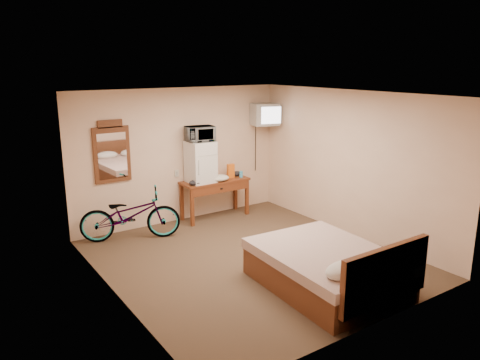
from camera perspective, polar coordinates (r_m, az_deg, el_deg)
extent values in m
plane|color=#4B3825|center=(7.29, 1.32, -9.63)|extent=(4.60, 4.60, 0.00)
plane|color=silver|center=(6.69, 1.45, 10.37)|extent=(4.60, 4.60, 0.00)
cube|color=beige|center=(8.81, -7.36, 2.98)|extent=(4.20, 0.04, 2.50)
cube|color=beige|center=(5.27, 16.15, -5.16)|extent=(4.20, 0.04, 2.50)
cube|color=beige|center=(5.96, -15.31, -2.86)|extent=(0.04, 4.60, 2.50)
cube|color=beige|center=(8.25, 13.33, 1.95)|extent=(0.04, 4.60, 2.50)
cube|color=beige|center=(8.84, -7.72, 0.81)|extent=(0.08, 0.01, 0.13)
cube|color=maroon|center=(8.98, -3.11, -0.11)|extent=(1.33, 0.52, 0.04)
cube|color=maroon|center=(8.62, -5.86, -3.36)|extent=(0.06, 0.06, 0.71)
cube|color=maroon|center=(9.24, 0.84, -2.09)|extent=(0.06, 0.06, 0.71)
cube|color=maroon|center=(8.97, -7.11, -2.70)|extent=(0.06, 0.06, 0.71)
cube|color=maroon|center=(9.57, -0.57, -1.52)|extent=(0.06, 0.06, 0.71)
cube|color=maroon|center=(8.82, -2.34, -1.03)|extent=(1.21, 0.05, 0.16)
cube|color=black|center=(8.81, -2.28, -1.06)|extent=(0.05, 0.02, 0.03)
cube|color=white|center=(8.75, -4.83, 2.22)|extent=(0.48, 0.46, 0.78)
cube|color=#AAAAA5|center=(8.52, -4.09, 2.98)|extent=(0.47, 0.01, 0.00)
cylinder|color=#AAAAA5|center=(8.48, -5.05, 1.51)|extent=(0.02, 0.02, 0.28)
imported|color=white|center=(8.66, -4.90, 5.64)|extent=(0.55, 0.42, 0.28)
cube|color=orange|center=(9.11, -1.15, 1.13)|extent=(0.14, 0.09, 0.27)
cylinder|color=#3FA7D9|center=(9.16, 0.13, 0.72)|extent=(0.07, 0.07, 0.12)
ellipsoid|color=white|center=(8.87, -2.51, 0.25)|extent=(0.38, 0.29, 0.12)
ellipsoid|color=black|center=(8.62, -5.44, -0.30)|extent=(0.25, 0.19, 0.10)
ellipsoid|color=black|center=(9.28, -0.41, 0.80)|extent=(0.21, 0.17, 0.09)
cube|color=black|center=(9.62, 2.05, 7.54)|extent=(0.14, 0.02, 0.14)
cylinder|color=black|center=(9.59, 2.21, 7.51)|extent=(0.05, 0.30, 0.05)
cube|color=#AAAAA5|center=(9.40, 3.02, 8.00)|extent=(0.59, 0.53, 0.43)
cube|color=white|center=(9.24, 3.82, 7.88)|extent=(0.40, 0.12, 0.33)
cube|color=black|center=(9.57, 2.25, 8.12)|extent=(0.30, 0.10, 0.27)
cube|color=brown|center=(8.27, -15.34, 2.99)|extent=(0.63, 0.04, 0.96)
cube|color=brown|center=(8.19, -15.58, 6.62)|extent=(0.42, 0.04, 0.13)
cube|color=white|center=(8.25, -15.28, 2.84)|extent=(0.50, 0.01, 0.79)
imported|color=black|center=(8.13, -13.24, -4.15)|extent=(1.76, 1.15, 0.88)
cube|color=brown|center=(6.49, 10.40, -11.08)|extent=(1.53, 1.98, 0.40)
cube|color=beige|center=(6.39, 10.51, -9.04)|extent=(1.57, 2.02, 0.14)
cube|color=brown|center=(5.77, 17.35, -11.00)|extent=(1.43, 0.08, 0.70)
ellipsoid|color=silver|center=(5.71, 12.78, -10.66)|extent=(0.57, 0.35, 0.20)
ellipsoid|color=silver|center=(6.18, 17.08, -8.98)|extent=(0.57, 0.35, 0.20)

